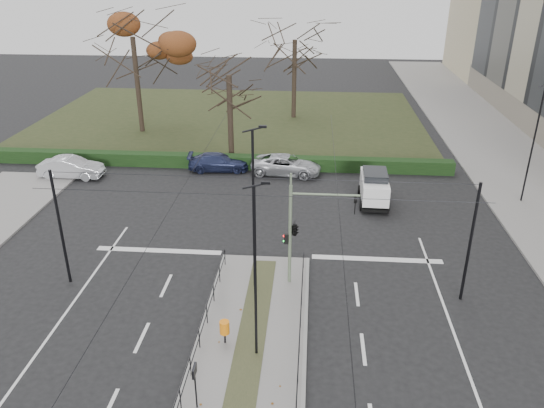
{
  "coord_description": "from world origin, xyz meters",
  "views": [
    {
      "loc": [
        2.29,
        -19.7,
        14.69
      ],
      "look_at": [
        0.17,
        7.2,
        2.25
      ],
      "focal_mm": 35.0,
      "sensor_mm": 36.0,
      "label": 1
    }
  ],
  "objects": [
    {
      "name": "park",
      "position": [
        -6.0,
        32.0,
        0.05
      ],
      "size": [
        38.0,
        26.0,
        0.1
      ],
      "primitive_type": "cube",
      "color": "#262F17",
      "rests_on": "ground"
    },
    {
      "name": "parked_car_third",
      "position": [
        -4.78,
        17.95,
        0.67
      ],
      "size": [
        4.74,
        2.26,
        1.33
      ],
      "primitive_type": "imported",
      "rotation": [
        0.0,
        0.0,
        1.66
      ],
      "color": "#20284C",
      "rests_on": "ground"
    },
    {
      "name": "bare_tree_near",
      "position": [
        -4.12,
        20.19,
        6.33
      ],
      "size": [
        6.2,
        6.2,
        8.94
      ],
      "color": "black",
      "rests_on": "park"
    },
    {
      "name": "median_island",
      "position": [
        0.0,
        -2.5,
        0.07
      ],
      "size": [
        4.4,
        15.0,
        0.14
      ],
      "primitive_type": "cube",
      "color": "slate",
      "rests_on": "ground"
    },
    {
      "name": "streetlamp_median_far",
      "position": [
        -0.26,
        2.11,
        4.28
      ],
      "size": [
        0.68,
        0.14,
        8.14
      ],
      "color": "black",
      "rests_on": "median_island"
    },
    {
      "name": "ground",
      "position": [
        0.0,
        0.0,
        0.0
      ],
      "size": [
        140.0,
        140.0,
        0.0
      ],
      "primitive_type": "plane",
      "color": "black",
      "rests_on": "ground"
    },
    {
      "name": "sidewalk_east",
      "position": [
        18.0,
        22.0,
        0.07
      ],
      "size": [
        8.0,
        90.0,
        0.14
      ],
      "primitive_type": "cube",
      "color": "slate",
      "rests_on": "ground"
    },
    {
      "name": "median_railing",
      "position": [
        0.0,
        -2.6,
        0.98
      ],
      "size": [
        4.14,
        13.24,
        0.92
      ],
      "color": "black",
      "rests_on": "median_island"
    },
    {
      "name": "white_van",
      "position": [
        6.47,
        12.85,
        1.16
      ],
      "size": [
        1.97,
        4.08,
        2.22
      ],
      "color": "white",
      "rests_on": "ground"
    },
    {
      "name": "streetlamp_sidewalk",
      "position": [
        16.33,
        13.64,
        4.14
      ],
      "size": [
        0.66,
        0.13,
        7.86
      ],
      "color": "black",
      "rests_on": "sidewalk_east"
    },
    {
      "name": "info_panel",
      "position": [
        -1.5,
        -5.79,
        1.61
      ],
      "size": [
        0.11,
        0.49,
        1.87
      ],
      "color": "black",
      "rests_on": "median_island"
    },
    {
      "name": "litter_bin",
      "position": [
        -1.06,
        -2.2,
        0.9
      ],
      "size": [
        0.42,
        0.42,
        1.07
      ],
      "color": "black",
      "rests_on": "median_island"
    },
    {
      "name": "parked_car_fourth",
      "position": [
        0.43,
        17.59,
        0.73
      ],
      "size": [
        5.46,
        2.96,
        1.45
      ],
      "primitive_type": "imported",
      "rotation": [
        0.0,
        0.0,
        1.46
      ],
      "color": "#B8BAC0",
      "rests_on": "ground"
    },
    {
      "name": "catenary",
      "position": [
        0.0,
        1.62,
        3.42
      ],
      "size": [
        20.0,
        34.0,
        6.0
      ],
      "color": "black",
      "rests_on": "ground"
    },
    {
      "name": "bare_tree_center",
      "position": [
        0.33,
        33.27,
        7.16
      ],
      "size": [
        7.42,
        7.42,
        10.13
      ],
      "color": "black",
      "rests_on": "park"
    },
    {
      "name": "parked_car_second",
      "position": [
        -15.38,
        15.65,
        0.77
      ],
      "size": [
        4.7,
        1.68,
        1.54
      ],
      "primitive_type": "imported",
      "rotation": [
        0.0,
        0.0,
        1.56
      ],
      "color": "#B8BAC0",
      "rests_on": "ground"
    },
    {
      "name": "rust_tree",
      "position": [
        -13.64,
        27.28,
        8.59
      ],
      "size": [
        9.81,
        9.81,
        11.18
      ],
      "color": "black",
      "rests_on": "park"
    },
    {
      "name": "traffic_light",
      "position": [
        1.69,
        2.66,
        3.15
      ],
      "size": [
        3.52,
        2.02,
        5.17
      ],
      "color": "#64765A",
      "rests_on": "median_island"
    },
    {
      "name": "streetlamp_median_near",
      "position": [
        0.33,
        -2.75,
        3.99
      ],
      "size": [
        0.63,
        0.13,
        7.57
      ],
      "color": "black",
      "rests_on": "median_island"
    },
    {
      "name": "hedge",
      "position": [
        -6.0,
        18.6,
        0.5
      ],
      "size": [
        38.0,
        1.0,
        1.0
      ],
      "primitive_type": "cube",
      "color": "black",
      "rests_on": "ground"
    }
  ]
}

